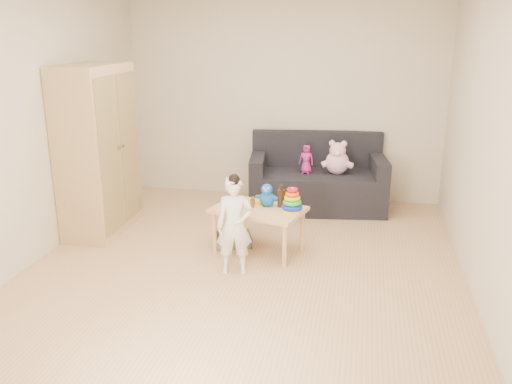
% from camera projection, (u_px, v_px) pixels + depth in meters
% --- Properties ---
extents(room, '(4.50, 4.50, 4.50)m').
position_uv_depth(room, '(245.00, 129.00, 4.74)').
color(room, tan).
rests_on(room, ground).
extents(wardrobe, '(0.50, 1.00, 1.79)m').
position_uv_depth(wardrobe, '(98.00, 150.00, 5.75)').
color(wardrobe, tan).
rests_on(wardrobe, ground).
extents(sofa, '(1.72, 1.02, 0.46)m').
position_uv_depth(sofa, '(317.00, 190.00, 6.64)').
color(sofa, black).
rests_on(sofa, ground).
extents(play_table, '(0.98, 0.76, 0.46)m').
position_uv_depth(play_table, '(259.00, 230.00, 5.37)').
color(play_table, '#DAAC78').
rests_on(play_table, ground).
extents(storage_bin, '(0.46, 0.40, 0.12)m').
position_uv_depth(storage_bin, '(232.00, 239.00, 5.58)').
color(storage_bin, '#65825E').
rests_on(storage_bin, ground).
extents(toddler, '(0.37, 0.29, 0.88)m').
position_uv_depth(toddler, '(235.00, 227.00, 4.85)').
color(toddler, white).
rests_on(toddler, ground).
extents(pink_bear, '(0.37, 0.34, 0.34)m').
position_uv_depth(pink_bear, '(337.00, 160.00, 6.48)').
color(pink_bear, '#F2B3D2').
rests_on(pink_bear, sofa).
extents(doll, '(0.19, 0.14, 0.34)m').
position_uv_depth(doll, '(306.00, 160.00, 6.49)').
color(doll, '#BC2385').
rests_on(doll, sofa).
extents(ring_stacker, '(0.21, 0.21, 0.24)m').
position_uv_depth(ring_stacker, '(292.00, 202.00, 5.19)').
color(ring_stacker, yellow).
rests_on(ring_stacker, play_table).
extents(brown_bottle, '(0.08, 0.08, 0.22)m').
position_uv_depth(brown_bottle, '(281.00, 198.00, 5.31)').
color(brown_bottle, black).
rests_on(brown_bottle, play_table).
extents(blue_plush, '(0.25, 0.23, 0.23)m').
position_uv_depth(blue_plush, '(267.00, 195.00, 5.33)').
color(blue_plush, blue).
rests_on(blue_plush, play_table).
extents(wooden_figure, '(0.05, 0.05, 0.12)m').
position_uv_depth(wooden_figure, '(253.00, 202.00, 5.29)').
color(wooden_figure, brown).
rests_on(wooden_figure, play_table).
extents(yellow_book, '(0.22, 0.22, 0.02)m').
position_uv_depth(yellow_book, '(255.00, 202.00, 5.46)').
color(yellow_book, gold).
rests_on(yellow_book, play_table).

